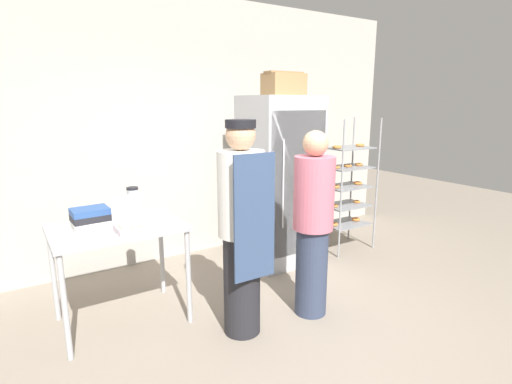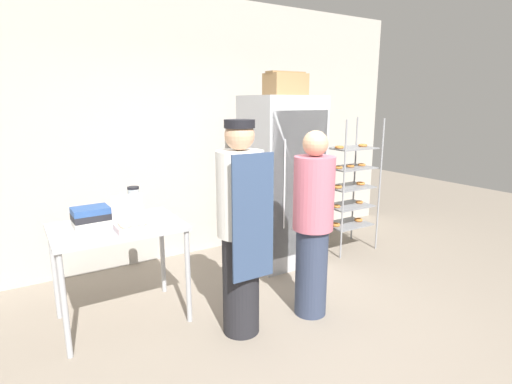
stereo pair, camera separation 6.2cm
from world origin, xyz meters
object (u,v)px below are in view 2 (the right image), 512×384
(cardboard_storage_box, at_px, (286,84))
(person_baker, at_px, (241,227))
(refrigerator, at_px, (281,181))
(binder_stack, at_px, (91,217))
(person_customer, at_px, (313,224))
(baking_rack, at_px, (349,186))
(donut_box, at_px, (131,224))
(blender_pitcher, at_px, (134,202))

(cardboard_storage_box, height_order, person_baker, cardboard_storage_box)
(refrigerator, bearing_deg, binder_stack, -172.34)
(binder_stack, height_order, cardboard_storage_box, cardboard_storage_box)
(person_baker, height_order, person_customer, person_baker)
(baking_rack, xyz_separation_m, person_baker, (-2.13, -0.97, 0.08))
(binder_stack, height_order, person_customer, person_customer)
(person_baker, bearing_deg, refrigerator, 43.09)
(person_customer, bearing_deg, donut_box, 157.82)
(refrigerator, relative_size, person_baker, 1.11)
(blender_pitcher, bearing_deg, donut_box, -108.03)
(binder_stack, xyz_separation_m, cardboard_storage_box, (2.18, 0.30, 1.12))
(donut_box, height_order, person_customer, person_customer)
(donut_box, height_order, person_baker, person_baker)
(binder_stack, distance_m, cardboard_storage_box, 2.46)
(binder_stack, relative_size, person_customer, 0.18)
(donut_box, distance_m, person_baker, 0.88)
(blender_pitcher, height_order, person_baker, person_baker)
(refrigerator, xyz_separation_m, person_customer, (-0.48, -1.15, -0.13))
(donut_box, xyz_separation_m, person_customer, (1.40, -0.57, -0.08))
(baking_rack, xyz_separation_m, binder_stack, (-3.10, -0.17, 0.12))
(refrigerator, relative_size, person_customer, 1.18)
(person_baker, bearing_deg, baking_rack, 24.41)
(binder_stack, bearing_deg, baking_rack, 3.12)
(blender_pitcher, bearing_deg, person_customer, -39.13)
(person_customer, bearing_deg, baking_rack, 35.44)
(blender_pitcher, relative_size, binder_stack, 0.87)
(baking_rack, distance_m, binder_stack, 3.11)
(refrigerator, height_order, person_baker, refrigerator)
(baking_rack, bearing_deg, donut_box, -170.76)
(cardboard_storage_box, bearing_deg, binder_stack, -172.23)
(blender_pitcher, height_order, person_customer, person_customer)
(cardboard_storage_box, xyz_separation_m, person_baker, (-1.20, -1.09, -1.16))
(refrigerator, xyz_separation_m, person_baker, (-1.16, -1.08, -0.06))
(cardboard_storage_box, height_order, person_customer, cardboard_storage_box)
(cardboard_storage_box, xyz_separation_m, person_customer, (-0.53, -1.16, -1.22))
(baking_rack, relative_size, blender_pitcher, 6.53)
(cardboard_storage_box, bearing_deg, person_baker, -137.73)
(refrigerator, bearing_deg, person_baker, -136.91)
(baking_rack, relative_size, donut_box, 6.17)
(donut_box, relative_size, person_baker, 0.16)
(donut_box, relative_size, cardboard_storage_box, 0.61)
(baking_rack, bearing_deg, cardboard_storage_box, 172.16)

